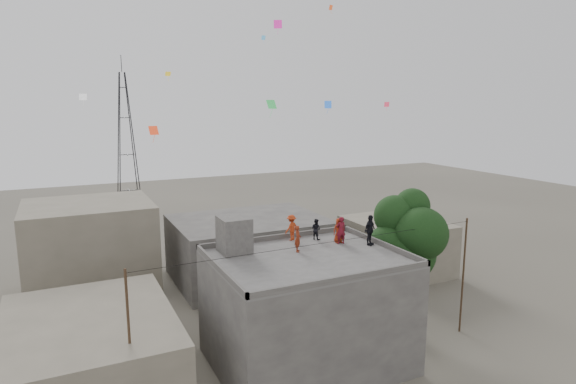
% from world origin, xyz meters
% --- Properties ---
extents(ground, '(140.00, 140.00, 0.00)m').
position_xyz_m(ground, '(0.00, 0.00, 0.00)').
color(ground, '#4E4A40').
rests_on(ground, ground).
extents(main_building, '(10.00, 8.00, 6.10)m').
position_xyz_m(main_building, '(0.00, 0.00, 3.05)').
color(main_building, '#464341').
rests_on(main_building, ground).
extents(parapet, '(10.00, 8.00, 0.30)m').
position_xyz_m(parapet, '(0.00, 0.00, 6.25)').
color(parapet, '#464341').
rests_on(parapet, main_building).
extents(stair_head_box, '(1.60, 1.80, 2.00)m').
position_xyz_m(stair_head_box, '(-3.20, 2.60, 7.10)').
color(stair_head_box, '#464341').
rests_on(stair_head_box, main_building).
extents(neighbor_west, '(8.00, 10.00, 4.00)m').
position_xyz_m(neighbor_west, '(-11.00, 2.00, 2.00)').
color(neighbor_west, '#6B6455').
rests_on(neighbor_west, ground).
extents(neighbor_north, '(12.00, 9.00, 5.00)m').
position_xyz_m(neighbor_north, '(2.00, 14.00, 2.50)').
color(neighbor_north, '#464341').
rests_on(neighbor_north, ground).
extents(neighbor_northwest, '(9.00, 8.00, 7.00)m').
position_xyz_m(neighbor_northwest, '(-10.00, 16.00, 3.50)').
color(neighbor_northwest, '#6B6455').
rests_on(neighbor_northwest, ground).
extents(neighbor_east, '(7.00, 8.00, 4.40)m').
position_xyz_m(neighbor_east, '(14.00, 10.00, 2.20)').
color(neighbor_east, '#6B6455').
rests_on(neighbor_east, ground).
extents(tree, '(4.90, 4.60, 9.10)m').
position_xyz_m(tree, '(7.37, 0.60, 6.10)').
color(tree, black).
rests_on(tree, ground).
extents(utility_line, '(20.12, 0.62, 7.40)m').
position_xyz_m(utility_line, '(0.50, -1.25, 3.83)').
color(utility_line, black).
rests_on(utility_line, ground).
extents(transmission_tower, '(2.97, 2.97, 20.01)m').
position_xyz_m(transmission_tower, '(-4.00, 40.00, 9.07)').
color(transmission_tower, black).
rests_on(transmission_tower, ground).
extents(person_red_adult, '(0.64, 0.46, 1.63)m').
position_xyz_m(person_red_adult, '(3.03, 1.44, 6.92)').
color(person_red_adult, maroon).
rests_on(person_red_adult, main_building).
extents(person_orange_child, '(0.78, 0.57, 1.48)m').
position_xyz_m(person_orange_child, '(3.06, 1.73, 6.84)').
color(person_orange_child, '#9C2A11').
rests_on(person_orange_child, main_building).
extents(person_dark_child, '(0.71, 0.77, 1.28)m').
position_xyz_m(person_dark_child, '(2.15, 2.90, 6.74)').
color(person_dark_child, black).
rests_on(person_dark_child, main_building).
extents(person_dark_adult, '(1.14, 0.85, 1.80)m').
position_xyz_m(person_dark_adult, '(4.40, 0.47, 7.00)').
color(person_dark_adult, black).
rests_on(person_dark_adult, main_building).
extents(person_orange_adult, '(1.17, 0.95, 1.57)m').
position_xyz_m(person_orange_adult, '(0.72, 3.37, 6.89)').
color(person_orange_adult, '#AC3313').
rests_on(person_orange_adult, main_building).
extents(person_red_child, '(0.58, 0.65, 1.49)m').
position_xyz_m(person_red_child, '(0.03, 1.15, 6.85)').
color(person_red_child, maroon).
rests_on(person_red_child, main_building).
extents(kites, '(22.07, 17.08, 9.27)m').
position_xyz_m(kites, '(-1.02, 7.08, 16.94)').
color(kites, red).
rests_on(kites, ground).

